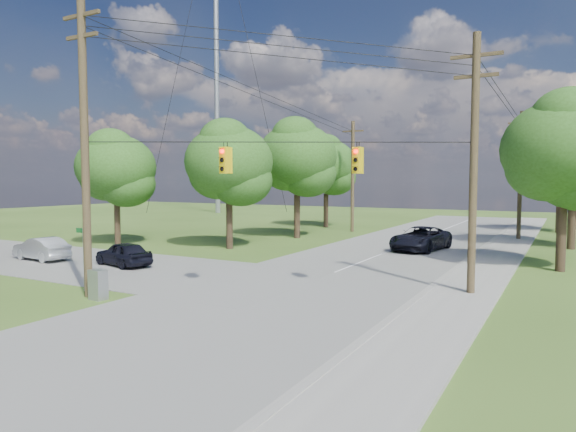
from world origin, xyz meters
The scene contains 22 objects.
ground centered at (0.00, 0.00, 0.00)m, with size 140.00×140.00×0.00m, color #37551C.
main_road centered at (2.00, 5.00, 0.01)m, with size 10.00×100.00×0.03m, color gray.
sidewalk_east centered at (8.70, 5.00, 0.06)m, with size 2.60×100.00×0.12m, color #98968F.
pole_sw centered at (-4.60, 0.40, 6.23)m, with size 2.00×0.32×12.00m.
pole_ne centered at (8.90, 8.00, 5.47)m, with size 2.00×0.32×10.50m.
pole_north_e centered at (8.90, 30.00, 5.13)m, with size 2.00×0.32×10.00m.
pole_north_w centered at (-5.00, 30.00, 5.13)m, with size 2.00×0.32×10.00m.
power_lines centered at (1.50, 11.54, 9.15)m, with size 13.93×29.62×4.93m.
traffic_signals centered at (2.55, 4.43, 5.50)m, with size 4.91×3.27×1.05m.
radio_mast centered at (-32.00, 46.00, 22.50)m, with size 0.70×0.70×45.00m, color #939699.
tree_w_near centered at (-8.00, 15.00, 5.92)m, with size 6.00×6.00×8.40m.
tree_w_mid centered at (-7.00, 23.00, 6.58)m, with size 6.40×6.40×9.22m.
tree_w_far centered at (-9.00, 33.00, 6.25)m, with size 6.00×6.00×8.73m.
tree_e_near centered at (12.00, 16.00, 6.25)m, with size 6.20×6.20×8.81m.
tree_e_mid centered at (12.50, 26.00, 6.91)m, with size 6.60×6.60×9.64m.
tree_e_far centered at (11.50, 38.00, 5.92)m, with size 5.80×5.80×8.32m.
tree_cross_n centered at (-16.00, 12.50, 5.59)m, with size 5.60×5.60×7.91m.
car_cross_dark centered at (-8.89, 6.31, 0.70)m, with size 1.57×3.90×1.33m, color black.
car_cross_silver centered at (-14.62, 5.46, 0.70)m, with size 1.41×4.05×1.33m, color silver.
car_main_north centered at (3.69, 20.42, 0.81)m, with size 2.58×5.60×1.55m, color black.
control_cabinet centered at (-3.80, 0.19, 0.59)m, with size 0.66×0.47×1.18m, color #939699.
street_name_sign centered at (-5.56, 1.00, 1.70)m, with size 0.80×0.06×2.68m.
Camera 1 is at (12.31, -13.63, 4.69)m, focal length 32.00 mm.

